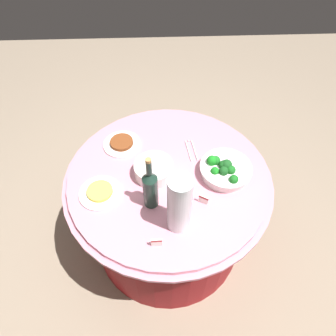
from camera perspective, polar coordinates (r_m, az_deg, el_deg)
The scene contains 11 objects.
ground_plane at distance 2.27m, azimuth 0.00°, elevation -12.80°, with size 6.00×6.00×0.00m, color gray.
buffet_table at distance 1.95m, azimuth 0.00°, elevation -7.81°, with size 1.16×1.16×0.74m.
broccoli_bowl at distance 1.64m, azimuth 10.74°, elevation -0.31°, with size 0.28×0.28×0.11m.
plate_stack at distance 1.61m, azimuth -2.73°, elevation -0.41°, with size 0.21×0.21×0.08m.
wine_bottle at distance 1.43m, azimuth -3.37°, elevation -3.80°, with size 0.07×0.07×0.34m.
decorative_fruit_vase at distance 1.35m, azimuth 2.14°, elevation -7.42°, with size 0.11×0.11×0.34m.
serving_tongs at distance 1.77m, azimuth 4.40°, elevation 3.53°, with size 0.06×0.17×0.01m.
food_plate_fried_egg at distance 1.60m, azimuth -12.79°, elevation -4.52°, with size 0.22×0.22×0.03m.
food_plate_stir_fry at distance 1.80m, azimuth -8.79°, elevation 4.64°, with size 0.22×0.22×0.03m.
label_placard_front at distance 1.52m, azimuth 6.78°, elevation -5.90°, with size 0.05×0.03×0.05m.
label_placard_mid at distance 1.40m, azimuth -2.21°, elevation -13.90°, with size 0.05×0.01×0.05m.
Camera 1 is at (0.04, 1.02, 2.03)m, focal length 32.04 mm.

